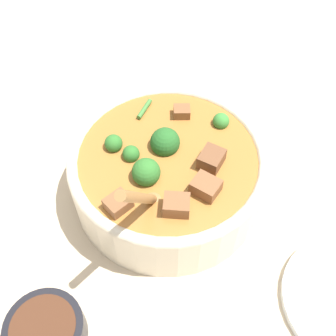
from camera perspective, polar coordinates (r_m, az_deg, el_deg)
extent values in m
plane|color=#C6B293|center=(0.66, 0.00, -3.14)|extent=(4.00, 4.00, 0.00)
cylinder|color=beige|center=(0.62, 0.00, -0.95)|extent=(0.28, 0.28, 0.09)
torus|color=beige|center=(0.59, 0.00, 1.50)|extent=(0.28, 0.28, 0.02)
cylinder|color=#9E662D|center=(0.61, 0.00, 0.05)|extent=(0.26, 0.26, 0.05)
sphere|color=#2D6B28|center=(0.60, -7.39, 3.34)|extent=(0.03, 0.03, 0.03)
cylinder|color=#6B9956|center=(0.61, -7.21, 2.21)|extent=(0.01, 0.01, 0.01)
sphere|color=#2D6B28|center=(0.58, -5.03, 1.93)|extent=(0.02, 0.02, 0.02)
cylinder|color=#6B9956|center=(0.60, -4.91, 0.88)|extent=(0.01, 0.01, 0.01)
sphere|color=#387F33|center=(0.63, 7.20, 6.33)|extent=(0.02, 0.02, 0.02)
cylinder|color=#6B9956|center=(0.64, 7.04, 5.24)|extent=(0.01, 0.01, 0.01)
sphere|color=#235B23|center=(0.59, -0.40, 3.52)|extent=(0.04, 0.04, 0.04)
cylinder|color=#6B9956|center=(0.62, -0.38, 1.67)|extent=(0.01, 0.01, 0.02)
sphere|color=#2D6B28|center=(0.56, -2.98, -0.55)|extent=(0.04, 0.04, 0.04)
cylinder|color=#6B9956|center=(0.58, -2.87, -2.20)|extent=(0.01, 0.01, 0.02)
cube|color=brown|center=(0.54, -6.75, -4.94)|extent=(0.04, 0.04, 0.02)
cube|color=brown|center=(0.53, 1.17, -5.15)|extent=(0.03, 0.03, 0.02)
cube|color=brown|center=(0.58, 5.89, 1.09)|extent=(0.04, 0.04, 0.03)
cube|color=brown|center=(0.55, 5.12, -2.72)|extent=(0.04, 0.04, 0.03)
cube|color=brown|center=(0.64, 1.88, 7.52)|extent=(0.03, 0.02, 0.02)
cylinder|color=#3D7533|center=(0.64, -3.22, 7.99)|extent=(0.02, 0.04, 0.01)
ellipsoid|color=olive|center=(0.55, -2.01, -4.29)|extent=(0.04, 0.03, 0.01)
cylinder|color=olive|center=(0.47, -3.87, -4.06)|extent=(0.03, 0.10, 0.15)
cylinder|color=black|center=(0.57, -16.16, -20.54)|extent=(0.10, 0.10, 0.04)
cylinder|color=#472819|center=(0.55, -16.50, -20.11)|extent=(0.08, 0.08, 0.01)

